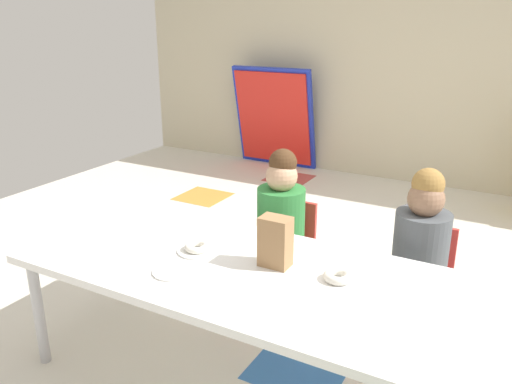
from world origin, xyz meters
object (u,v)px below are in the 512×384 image
Objects in this scene: folded_activity_table at (274,118)px; donut_powdered_loose at (338,276)px; seated_child_near_camera at (282,215)px; donut_powdered_on_plate at (197,247)px; craft_table at (245,276)px; seated_child_middle_seat at (421,243)px; paper_bag_brown at (275,242)px; paper_plate_center_table at (174,271)px; paper_plate_near_edge at (197,251)px.

donut_powdered_loose is (1.90, -3.15, 0.05)m from folded_activity_table.
seated_child_near_camera is 7.94× the size of donut_powdered_on_plate.
craft_table is 0.88m from seated_child_middle_seat.
paper_bag_brown reaches higher than paper_plate_center_table.
seated_child_middle_seat is 1.06m from paper_plate_near_edge.
folded_activity_table is at bearing 121.19° from donut_powdered_loose.
seated_child_near_camera is 7.59× the size of donut_powdered_loose.
paper_plate_center_table is 1.56× the size of donut_powdered_on_plate.
folded_activity_table is 6.04× the size of paper_plate_near_edge.
seated_child_near_camera is 5.10× the size of paper_plate_center_table.
donut_powdered_on_plate is at bearing -172.22° from paper_bag_brown.
craft_table is at bearing 37.12° from paper_plate_center_table.
seated_child_near_camera is 0.63m from paper_bag_brown.
seated_child_middle_seat reaches higher than paper_bag_brown.
paper_bag_brown reaches higher than donut_powdered_on_plate.
paper_plate_center_table is (-0.24, -0.18, 0.05)m from craft_table.
seated_child_middle_seat is 5.10× the size of paper_plate_center_table.
paper_bag_brown is 0.38m from donut_powdered_on_plate.
paper_plate_near_edge reaches higher than craft_table.
seated_child_near_camera reaches higher than paper_bag_brown.
paper_plate_center_table is at bearing -156.91° from donut_powdered_loose.
paper_bag_brown is 0.39m from paper_plate_near_edge.
seated_child_near_camera reaches higher than donut_powdered_on_plate.
donut_powdered_on_plate reaches higher than paper_plate_center_table.
paper_bag_brown is 1.22× the size of paper_plate_center_table.
seated_child_near_camera reaches higher than donut_powdered_loose.
donut_powdered_on_plate is (-0.12, -0.62, 0.04)m from seated_child_near_camera.
folded_activity_table is at bearing 117.98° from seated_child_near_camera.
donut_powdered_on_plate is 0.96× the size of donut_powdered_loose.
seated_child_near_camera reaches higher than paper_plate_near_edge.
donut_powdered_loose is (0.62, 0.27, 0.01)m from paper_plate_center_table.
paper_plate_center_table is at bearing -81.77° from paper_plate_near_edge.
paper_plate_center_table is (0.03, -0.21, 0.00)m from paper_plate_near_edge.
paper_plate_center_table is 1.49× the size of donut_powdered_loose.
paper_bag_brown is at bearing -178.95° from donut_powdered_loose.
paper_bag_brown is at bearing 37.45° from paper_plate_center_table.
donut_powdered_on_plate is (-0.37, -0.05, -0.09)m from paper_bag_brown.
donut_powdered_loose is at bearing -110.51° from seated_child_middle_seat.
craft_table is 17.15× the size of donut_powdered_on_plate.
seated_child_middle_seat is 0.76m from paper_bag_brown.
paper_plate_center_table is (-0.34, -0.26, -0.11)m from paper_bag_brown.
paper_plate_near_edge is (-0.12, -0.62, 0.02)m from seated_child_near_camera.
paper_bag_brown is (-0.49, -0.57, 0.12)m from seated_child_middle_seat.
donut_powdered_on_plate is at bearing 173.86° from craft_table.
seated_child_near_camera is at bearing 102.91° from craft_table.
paper_bag_brown is at bearing -130.95° from seated_child_middle_seat.
folded_activity_table is at bearing 111.35° from paper_plate_near_edge.
donut_powdered_on_plate is (-0.03, 0.21, 0.02)m from paper_plate_center_table.
paper_bag_brown reaches higher than paper_plate_near_edge.
seated_child_near_camera is 2.92m from folded_activity_table.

